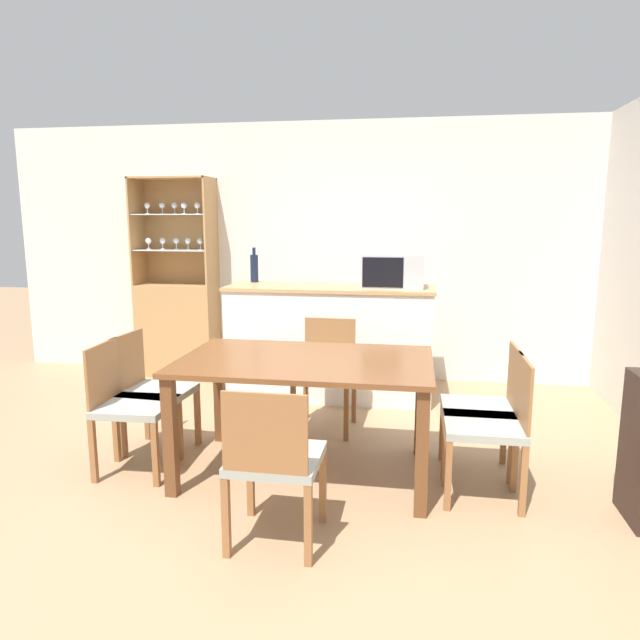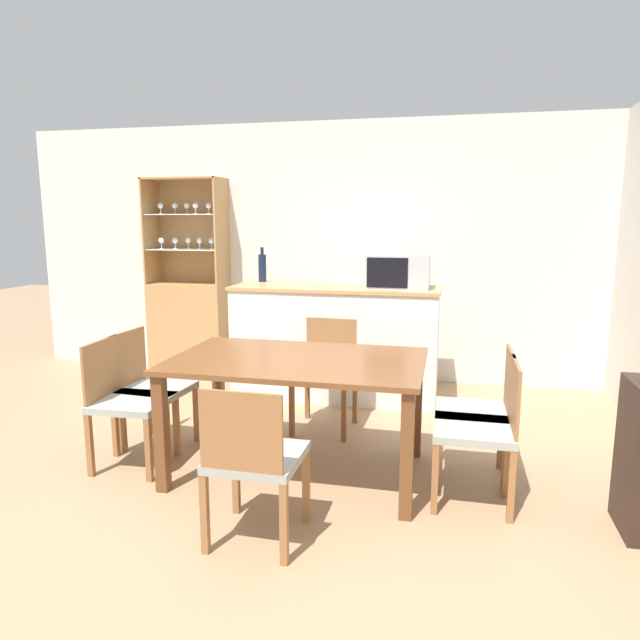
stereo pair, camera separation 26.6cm
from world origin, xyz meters
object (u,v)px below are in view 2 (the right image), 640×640
at_px(dining_chair_side_right_near, 481,429).
at_px(microwave, 398,271).
at_px(dining_chair_head_near, 254,459).
at_px(dining_chair_side_left_far, 150,388).
at_px(dining_chair_side_right_far, 479,412).
at_px(dining_chair_head_far, 326,373).
at_px(dining_chair_side_left_near, 127,401).
at_px(wine_bottle, 262,267).
at_px(display_cabinet, 190,315).
at_px(dining_table, 298,374).

relative_size(dining_chair_side_right_near, microwave, 1.56).
distance_m(dining_chair_head_near, dining_chair_side_left_far, 1.48).
bearing_deg(dining_chair_side_right_far, dining_chair_head_far, 58.33).
xyz_separation_m(dining_chair_side_left_far, dining_chair_side_left_near, (-0.00, -0.30, 0.00)).
bearing_deg(wine_bottle, microwave, -9.91).
bearing_deg(dining_chair_head_near, microwave, 79.77).
bearing_deg(microwave, dining_chair_head_far, -120.67).
height_order(display_cabinet, dining_chair_side_left_near, display_cabinet).
bearing_deg(dining_chair_side_right_far, wine_bottle, 48.86).
relative_size(display_cabinet, dining_table, 1.29).
distance_m(dining_chair_side_right_far, wine_bottle, 2.68).
xyz_separation_m(dining_chair_side_left_far, dining_chair_head_far, (1.11, 0.67, 0.00)).
height_order(dining_chair_head_far, dining_chair_side_right_near, same).
height_order(display_cabinet, dining_table, display_cabinet).
bearing_deg(dining_chair_side_left_far, dining_chair_side_right_far, 93.66).
xyz_separation_m(display_cabinet, wine_bottle, (0.91, -0.30, 0.54)).
bearing_deg(display_cabinet, dining_chair_side_right_far, -34.70).
relative_size(dining_chair_side_right_far, microwave, 1.56).
height_order(dining_chair_side_left_near, wine_bottle, wine_bottle).
bearing_deg(dining_chair_side_left_far, dining_chair_head_near, 52.55).
bearing_deg(dining_chair_side_left_far, dining_chair_side_right_near, 86.13).
xyz_separation_m(display_cabinet, dining_chair_head_far, (1.76, -1.31, -0.17)).
distance_m(dining_chair_side_left_far, wine_bottle, 1.85).
xyz_separation_m(display_cabinet, dining_chair_side_left_far, (0.64, -1.98, -0.17)).
bearing_deg(dining_chair_side_left_far, display_cabinet, -158.32).
bearing_deg(dining_chair_side_right_near, dining_chair_head_far, 48.99).
xyz_separation_m(microwave, wine_bottle, (-1.31, 0.23, -0.01)).
xyz_separation_m(dining_chair_side_right_far, wine_bottle, (-1.95, 1.68, 0.71)).
bearing_deg(display_cabinet, microwave, -13.41).
distance_m(dining_chair_side_left_near, dining_chair_side_right_far, 2.24).
height_order(dining_chair_head_near, dining_chair_head_far, same).
bearing_deg(dining_table, dining_chair_head_far, 89.89).
bearing_deg(dining_chair_side_left_far, dining_chair_head_far, 124.87).
xyz_separation_m(dining_chair_head_far, dining_chair_side_right_far, (1.11, -0.68, 0.00)).
relative_size(dining_chair_head_far, wine_bottle, 2.56).
relative_size(display_cabinet, dining_chair_head_near, 2.41).
xyz_separation_m(dining_chair_side_left_far, dining_chair_side_right_far, (2.23, -0.00, 0.00)).
relative_size(dining_table, dining_chair_side_left_far, 1.86).
relative_size(dining_chair_side_left_near, microwave, 1.56).
bearing_deg(dining_chair_side_right_near, dining_chair_side_left_near, 90.15).
bearing_deg(dining_chair_side_left_far, wine_bottle, 174.56).
relative_size(dining_chair_side_right_near, wine_bottle, 2.56).
bearing_deg(dining_table, dining_chair_head_near, -90.03).
distance_m(display_cabinet, dining_chair_side_left_near, 2.38).
height_order(dining_table, microwave, microwave).
relative_size(dining_table, dining_chair_side_left_near, 1.86).
bearing_deg(dining_chair_side_right_far, dining_table, 97.17).
xyz_separation_m(dining_chair_side_left_near, dining_chair_head_far, (1.11, 0.97, 0.00)).
height_order(dining_table, dining_chair_side_right_far, dining_chair_side_right_far).
distance_m(dining_chair_side_right_near, microwave, 2.00).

